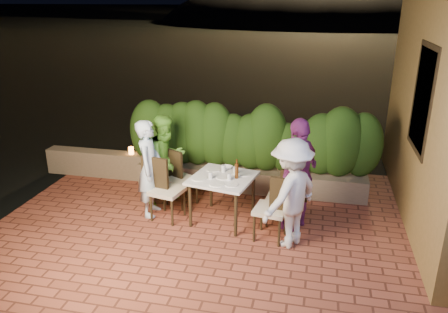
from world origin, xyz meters
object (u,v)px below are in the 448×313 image
(bowl, at_px, (227,167))
(parapet_lamp, at_px, (131,151))
(diner_blue, at_px, (150,168))
(diner_green, at_px, (167,160))
(chair_right_back, at_px, (281,197))
(chair_right_front, at_px, (271,208))
(diner_purple, at_px, (298,175))
(chair_left_back, at_px, (181,179))
(diner_white, at_px, (291,193))
(dining_table, at_px, (223,199))
(chair_left_front, at_px, (167,189))
(beer_bottle, at_px, (237,169))

(bowl, distance_m, parapet_lamp, 2.32)
(diner_blue, relative_size, diner_green, 1.02)
(bowl, xyz_separation_m, diner_green, (-1.07, 0.11, 0.00))
(chair_right_back, bearing_deg, chair_right_front, 83.39)
(chair_right_back, relative_size, diner_purple, 0.52)
(diner_green, bearing_deg, chair_right_back, -68.78)
(chair_left_back, relative_size, diner_white, 0.59)
(diner_white, bearing_deg, bowl, -93.43)
(diner_white, bearing_deg, diner_purple, -153.67)
(diner_white, bearing_deg, parapet_lamp, -85.51)
(chair_right_front, bearing_deg, diner_green, -15.64)
(dining_table, bearing_deg, chair_right_front, -25.66)
(diner_green, bearing_deg, bowl, -64.35)
(chair_left_front, distance_m, chair_left_back, 0.54)
(diner_blue, relative_size, diner_white, 1.00)
(bowl, relative_size, diner_green, 0.11)
(bowl, height_order, chair_right_back, chair_right_back)
(bowl, bearing_deg, chair_left_back, 175.19)
(beer_bottle, distance_m, chair_left_front, 1.17)
(chair_left_front, bearing_deg, bowl, 40.61)
(diner_white, bearing_deg, beer_bottle, -85.35)
(beer_bottle, relative_size, bowl, 1.74)
(diner_green, bearing_deg, chair_right_front, -82.53)
(dining_table, distance_m, parapet_lamp, 2.49)
(bowl, relative_size, chair_left_front, 0.17)
(chair_right_front, relative_size, chair_right_back, 1.08)
(chair_left_front, relative_size, diner_green, 0.65)
(dining_table, distance_m, beer_bottle, 0.57)
(chair_right_front, relative_size, diner_blue, 0.62)
(dining_table, height_order, chair_right_back, chair_right_back)
(chair_left_front, bearing_deg, diner_green, 121.33)
(diner_purple, bearing_deg, bowl, -80.36)
(chair_left_back, xyz_separation_m, diner_blue, (-0.38, -0.43, 0.32))
(beer_bottle, bearing_deg, chair_right_front, -33.54)
(dining_table, xyz_separation_m, chair_right_back, (0.90, 0.09, 0.08))
(dining_table, distance_m, bowl, 0.53)
(chair_left_front, relative_size, diner_blue, 0.64)
(chair_left_front, bearing_deg, parapet_lamp, 142.80)
(chair_left_back, xyz_separation_m, diner_green, (-0.27, 0.05, 0.30))
(beer_bottle, bearing_deg, dining_table, -179.86)
(diner_blue, bearing_deg, chair_left_front, -114.47)
(chair_left_back, relative_size, chair_right_back, 1.03)
(chair_left_back, xyz_separation_m, chair_right_back, (1.71, -0.32, -0.02))
(chair_left_front, xyz_separation_m, diner_green, (-0.21, 0.59, 0.27))
(beer_bottle, bearing_deg, diner_purple, 2.84)
(diner_purple, height_order, parapet_lamp, diner_purple)
(chair_right_back, distance_m, parapet_lamp, 3.25)
(chair_right_front, xyz_separation_m, diner_purple, (0.35, 0.43, 0.38))
(bowl, bearing_deg, parapet_lamp, 155.36)
(dining_table, xyz_separation_m, parapet_lamp, (-2.11, 1.31, 0.20))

